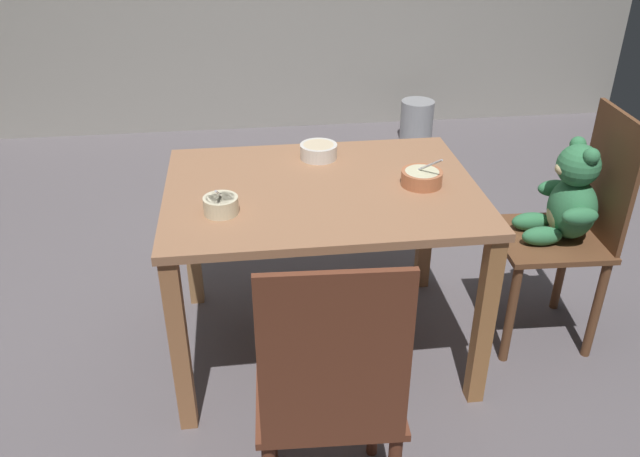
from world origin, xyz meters
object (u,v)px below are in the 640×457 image
object	(u,v)px
dining_table	(322,212)
metal_pail	(417,120)
teddy_chair_near_front	(329,375)
teddy_chair_near_right	(568,210)
porridge_bowl_terracotta_near_right	(422,178)
porridge_bowl_white_far_center	(319,151)
porridge_bowl_cream_near_left	(221,205)

from	to	relation	value
dining_table	metal_pail	xyz separation A→B (m)	(0.95, 2.15, -0.47)
dining_table	teddy_chair_near_front	world-z (taller)	teddy_chair_near_front
teddy_chair_near_front	teddy_chair_near_right	bearing A→B (deg)	-50.40
teddy_chair_near_right	porridge_bowl_terracotta_near_right	xyz separation A→B (m)	(-0.58, 0.01, 0.17)
porridge_bowl_white_far_center	metal_pail	xyz separation A→B (m)	(0.93, 1.89, -0.60)
dining_table	metal_pail	distance (m)	2.40
porridge_bowl_terracotta_near_right	teddy_chair_near_front	bearing A→B (deg)	-119.75
teddy_chair_near_front	porridge_bowl_white_far_center	distance (m)	1.07
porridge_bowl_cream_near_left	teddy_chair_near_right	bearing A→B (deg)	5.37
dining_table	teddy_chair_near_right	xyz separation A→B (m)	(0.93, -0.03, -0.03)
porridge_bowl_cream_near_left	metal_pail	world-z (taller)	porridge_bowl_cream_near_left
teddy_chair_near_right	dining_table	bearing A→B (deg)	0.49
teddy_chair_near_front	metal_pail	xyz separation A→B (m)	(1.03, 2.94, -0.41)
teddy_chair_near_front	metal_pail	distance (m)	3.14
dining_table	teddy_chair_near_front	size ratio (longest dim) A/B	1.16
porridge_bowl_cream_near_left	porridge_bowl_white_far_center	bearing A→B (deg)	47.88
porridge_bowl_terracotta_near_right	porridge_bowl_white_far_center	bearing A→B (deg)	139.55
teddy_chair_near_right	porridge_bowl_white_far_center	xyz separation A→B (m)	(-0.91, 0.29, 0.17)
teddy_chair_near_front	porridge_bowl_terracotta_near_right	world-z (taller)	teddy_chair_near_front
teddy_chair_near_front	teddy_chair_near_right	size ratio (longest dim) A/B	1.01
teddy_chair_near_front	dining_table	bearing A→B (deg)	-3.01
teddy_chair_near_front	porridge_bowl_white_far_center	world-z (taller)	teddy_chair_near_front
teddy_chair_near_front	porridge_bowl_terracotta_near_right	bearing A→B (deg)	-26.88
teddy_chair_near_right	metal_pail	xyz separation A→B (m)	(0.02, 2.18, -0.43)
porridge_bowl_white_far_center	metal_pail	size ratio (longest dim) A/B	0.52
porridge_bowl_cream_near_left	porridge_bowl_terracotta_near_right	size ratio (longest dim) A/B	0.84
teddy_chair_near_right	porridge_bowl_cream_near_left	world-z (taller)	teddy_chair_near_right
porridge_bowl_white_far_center	porridge_bowl_cream_near_left	bearing A→B (deg)	-132.12
dining_table	teddy_chair_near_right	bearing A→B (deg)	-2.11
porridge_bowl_cream_near_left	porridge_bowl_terracotta_near_right	bearing A→B (deg)	10.22
teddy_chair_near_right	porridge_bowl_cream_near_left	distance (m)	1.30
teddy_chair_near_right	porridge_bowl_terracotta_near_right	distance (m)	0.60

